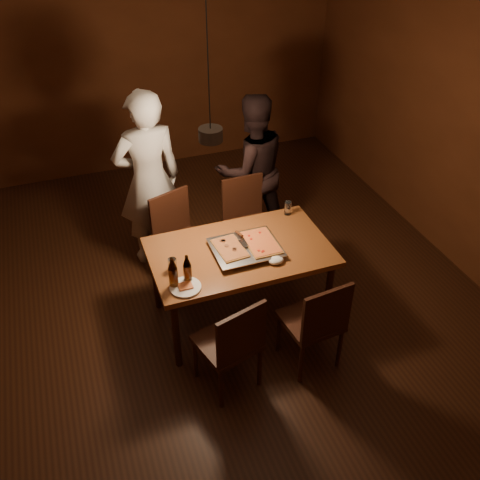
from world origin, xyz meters
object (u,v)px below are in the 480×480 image
object	(u,v)px
pendant_lamp	(211,133)
plate_slice	(185,287)
chair_far_left	(177,230)
pizza_tray	(246,249)
beer_bottle_a	(173,272)
chair_far_right	(246,213)
chair_near_left	(233,339)
diner_white	(149,180)
dining_table	(240,257)
beer_bottle_b	(187,269)
diner_dark	(252,169)
chair_near_right	(318,318)

from	to	relation	value
pendant_lamp	plate_slice	bearing A→B (deg)	-129.44
chair_far_left	pizza_tray	bearing A→B (deg)	97.17
chair_far_left	beer_bottle_a	bearing A→B (deg)	55.68
chair_far_right	chair_near_left	distance (m)	1.68
diner_white	dining_table	bearing A→B (deg)	108.66
beer_bottle_b	diner_dark	xyz separation A→B (m)	(1.06, 1.41, -0.07)
plate_slice	chair_far_left	bearing A→B (deg)	79.70
dining_table	beer_bottle_b	world-z (taller)	beer_bottle_b
chair_far_left	beer_bottle_b	size ratio (longest dim) A/B	2.21
chair_far_left	beer_bottle_b	xyz separation A→B (m)	(-0.15, -0.99, 0.33)
pendant_lamp	pizza_tray	bearing A→B (deg)	-41.03
pizza_tray	chair_far_right	bearing A→B (deg)	72.49
diner_white	pendant_lamp	xyz separation A→B (m)	(0.33, -0.99, 0.86)
chair_near_left	plate_slice	size ratio (longest dim) A/B	2.14
dining_table	beer_bottle_a	xyz separation A→B (m)	(-0.63, -0.26, 0.21)
chair_far_right	beer_bottle_b	bearing A→B (deg)	48.32
pizza_tray	diner_dark	size ratio (longest dim) A/B	0.34
dining_table	pizza_tray	bearing A→B (deg)	-44.04
beer_bottle_a	plate_slice	size ratio (longest dim) A/B	1.12
chair_near_right	beer_bottle_a	size ratio (longest dim) A/B	1.79
chair_near_right	chair_near_left	bearing A→B (deg)	173.00
chair_far_right	beer_bottle_a	xyz separation A→B (m)	(-0.98, -1.06, 0.35)
dining_table	beer_bottle_b	xyz separation A→B (m)	(-0.51, -0.24, 0.20)
dining_table	plate_slice	bearing A→B (deg)	-150.73
chair_far_left	diner_dark	bearing A→B (deg)	-174.91
diner_white	diner_dark	size ratio (longest dim) A/B	1.12
diner_dark	pizza_tray	bearing A→B (deg)	64.70
chair_near_right	diner_white	size ratio (longest dim) A/B	0.27
pizza_tray	pendant_lamp	xyz separation A→B (m)	(-0.21, 0.19, 0.99)
plate_slice	chair_far_right	bearing A→B (deg)	50.67
chair_far_left	pendant_lamp	distance (m)	1.38
chair_near_left	pizza_tray	xyz separation A→B (m)	(0.36, 0.70, 0.24)
dining_table	chair_near_right	xyz separation A→B (m)	(0.36, -0.75, -0.14)
chair_near_right	pizza_tray	size ratio (longest dim) A/B	0.88
diner_white	diner_dark	bearing A→B (deg)	176.39
chair_near_left	beer_bottle_b	bearing A→B (deg)	94.80
chair_far_right	beer_bottle_b	xyz separation A→B (m)	(-0.87, -1.03, 0.33)
diner_dark	pendant_lamp	world-z (taller)	pendant_lamp
chair_far_right	beer_bottle_b	size ratio (longest dim) A/B	2.00
pizza_tray	diner_white	distance (m)	1.30
chair_far_right	pendant_lamp	distance (m)	1.48
beer_bottle_a	diner_white	size ratio (longest dim) A/B	0.15
chair_near_left	diner_dark	size ratio (longest dim) A/B	0.32
chair_near_right	diner_white	bearing A→B (deg)	108.66
diner_dark	beer_bottle_b	bearing A→B (deg)	50.69
pizza_tray	plate_slice	bearing A→B (deg)	-151.89
chair_far_right	pendant_lamp	bearing A→B (deg)	49.01
chair_far_right	plate_slice	world-z (taller)	chair_far_right
pizza_tray	pendant_lamp	size ratio (longest dim) A/B	0.50
diner_dark	plate_slice	bearing A→B (deg)	51.03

